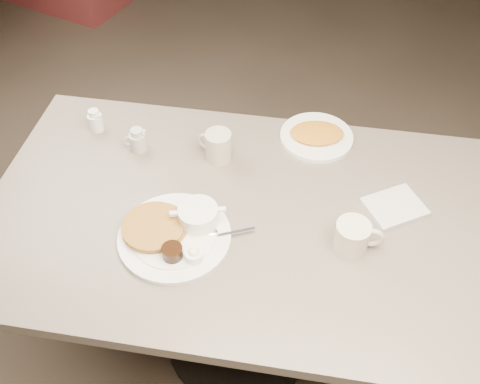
% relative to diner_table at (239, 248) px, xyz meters
% --- Properties ---
extents(room, '(7.04, 8.04, 2.84)m').
position_rel_diner_table_xyz_m(room, '(0.00, 0.00, 0.82)').
color(room, '#4C3F33').
rests_on(room, ground).
extents(diner_table, '(1.50, 0.90, 0.75)m').
position_rel_diner_table_xyz_m(diner_table, '(0.00, 0.00, 0.00)').
color(diner_table, slate).
rests_on(diner_table, ground).
extents(main_plate, '(0.42, 0.39, 0.07)m').
position_rel_diner_table_xyz_m(main_plate, '(-0.16, -0.11, 0.19)').
color(main_plate, white).
rests_on(main_plate, diner_table).
extents(coffee_mug_near, '(0.14, 0.10, 0.09)m').
position_rel_diner_table_xyz_m(coffee_mug_near, '(0.32, -0.07, 0.22)').
color(coffee_mug_near, beige).
rests_on(coffee_mug_near, diner_table).
extents(napkin, '(0.20, 0.19, 0.02)m').
position_rel_diner_table_xyz_m(napkin, '(0.45, 0.09, 0.18)').
color(napkin, silver).
rests_on(napkin, diner_table).
extents(coffee_mug_far, '(0.13, 0.11, 0.10)m').
position_rel_diner_table_xyz_m(coffee_mug_far, '(-0.10, 0.22, 0.22)').
color(coffee_mug_far, beige).
rests_on(coffee_mug_far, diner_table).
extents(creamer_left, '(0.08, 0.06, 0.08)m').
position_rel_diner_table_xyz_m(creamer_left, '(-0.37, 0.22, 0.21)').
color(creamer_left, '#B9BAB5').
rests_on(creamer_left, diner_table).
extents(creamer_right, '(0.06, 0.06, 0.08)m').
position_rel_diner_table_xyz_m(creamer_right, '(-0.53, 0.29, 0.21)').
color(creamer_right, white).
rests_on(creamer_right, diner_table).
extents(hash_plate, '(0.28, 0.28, 0.04)m').
position_rel_diner_table_xyz_m(hash_plate, '(0.20, 0.36, 0.18)').
color(hash_plate, white).
rests_on(hash_plate, diner_table).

